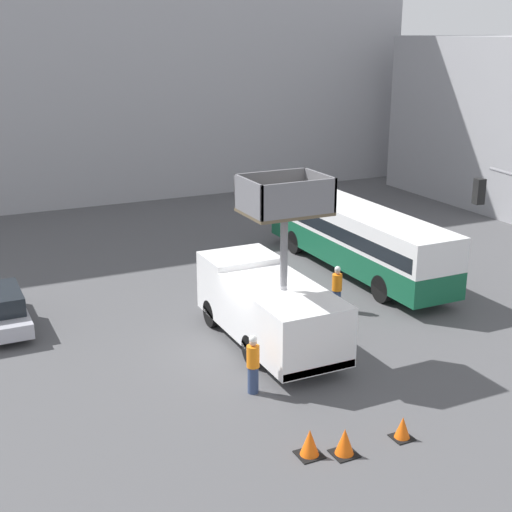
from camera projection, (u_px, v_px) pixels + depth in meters
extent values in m
plane|color=#4C4C4F|center=(252.00, 350.00, 23.76)|extent=(120.00, 120.00, 0.00)
cube|color=#9E9EA3|center=(64.00, 37.00, 44.40)|extent=(44.00, 10.00, 19.58)
cube|color=white|center=(240.00, 282.00, 25.70)|extent=(2.51, 2.03, 2.10)
cube|color=white|center=(283.00, 317.00, 22.82)|extent=(2.51, 4.74, 1.91)
cube|color=red|center=(319.00, 370.00, 21.07)|extent=(2.46, 0.10, 0.24)
cylinder|color=black|center=(212.00, 313.00, 25.55)|extent=(0.30, 0.99, 0.99)
cylinder|color=black|center=(267.00, 303.00, 26.46)|extent=(0.30, 0.99, 0.99)
cylinder|color=black|center=(252.00, 350.00, 22.64)|extent=(0.30, 0.99, 0.99)
cylinder|color=black|center=(312.00, 337.00, 23.55)|extent=(0.30, 0.99, 0.99)
cylinder|color=slate|center=(284.00, 252.00, 22.15)|extent=(0.24, 0.24, 2.49)
cube|color=brown|center=(284.00, 212.00, 21.76)|extent=(2.52, 1.92, 0.10)
cube|color=slate|center=(248.00, 197.00, 21.08)|extent=(0.08, 1.92, 1.05)
cube|color=slate|center=(319.00, 189.00, 22.08)|extent=(0.08, 1.92, 1.05)
cube|color=slate|center=(271.00, 187.00, 22.37)|extent=(2.52, 0.08, 1.05)
cube|color=slate|center=(299.00, 199.00, 20.79)|extent=(2.52, 0.08, 1.05)
cube|color=#145638|center=(355.00, 250.00, 31.14)|extent=(2.40, 11.47, 1.09)
cube|color=silver|center=(356.00, 223.00, 30.77)|extent=(2.40, 11.47, 1.34)
cube|color=black|center=(356.00, 227.00, 30.83)|extent=(2.42, 11.01, 0.59)
cylinder|color=black|center=(295.00, 242.00, 33.90)|extent=(0.30, 1.11, 1.11)
cylinder|color=black|center=(333.00, 237.00, 34.77)|extent=(0.30, 1.11, 1.11)
cylinder|color=black|center=(382.00, 289.00, 27.79)|extent=(0.30, 1.11, 1.11)
cylinder|color=black|center=(425.00, 281.00, 28.66)|extent=(0.30, 1.11, 1.11)
cube|color=black|center=(479.00, 191.00, 24.84)|extent=(0.36, 0.36, 0.90)
sphere|color=red|center=(480.00, 184.00, 24.76)|extent=(0.20, 0.20, 0.20)
cylinder|color=navy|center=(253.00, 380.00, 20.85)|extent=(0.32, 0.32, 0.84)
cylinder|color=orange|center=(253.00, 356.00, 20.63)|extent=(0.38, 0.38, 0.66)
sphere|color=tan|center=(253.00, 342.00, 20.49)|extent=(0.23, 0.23, 0.23)
sphere|color=white|center=(253.00, 339.00, 20.46)|extent=(0.24, 0.24, 0.24)
cylinder|color=navy|center=(337.00, 300.00, 27.03)|extent=(0.32, 0.32, 0.80)
cylinder|color=orange|center=(337.00, 282.00, 26.81)|extent=(0.38, 0.38, 0.64)
sphere|color=tan|center=(338.00, 272.00, 26.68)|extent=(0.22, 0.22, 0.22)
sphere|color=white|center=(338.00, 269.00, 26.65)|extent=(0.23, 0.23, 0.23)
cube|color=black|center=(309.00, 455.00, 17.88)|extent=(0.63, 0.63, 0.03)
cone|color=#F25B0F|center=(310.00, 443.00, 17.78)|extent=(0.51, 0.51, 0.72)
cube|color=black|center=(344.00, 454.00, 17.92)|extent=(0.63, 0.63, 0.03)
cone|color=#F25B0F|center=(345.00, 442.00, 17.82)|extent=(0.51, 0.51, 0.72)
cube|color=black|center=(402.00, 437.00, 18.63)|extent=(0.54, 0.54, 0.03)
cone|color=#F25B0F|center=(403.00, 428.00, 18.54)|extent=(0.43, 0.43, 0.62)
cube|color=#A8A8B2|center=(0.00, 313.00, 25.47)|extent=(1.71, 4.53, 0.53)
cylinder|color=black|center=(16.00, 302.00, 27.04)|extent=(0.22, 0.64, 0.64)
cylinder|color=black|center=(28.00, 329.00, 24.63)|extent=(0.22, 0.64, 0.64)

